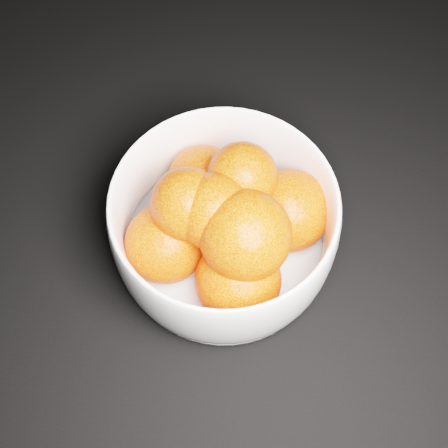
% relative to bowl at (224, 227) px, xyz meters
% --- Properties ---
extents(bowl, '(0.21, 0.21, 0.10)m').
position_rel_bowl_xyz_m(bowl, '(0.00, 0.00, 0.00)').
color(bowl, white).
rests_on(bowl, ground).
extents(orange_pile, '(0.18, 0.16, 0.12)m').
position_rel_bowl_xyz_m(orange_pile, '(0.00, -0.00, 0.02)').
color(orange_pile, '#FF430E').
rests_on(orange_pile, bowl).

